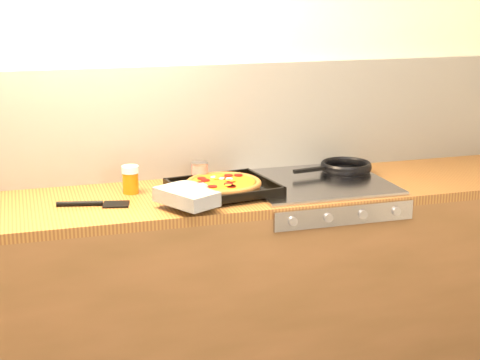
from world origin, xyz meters
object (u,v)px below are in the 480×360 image
object	(u,v)px
pizza_on_tray	(213,188)
juice_glass	(130,179)
frying_pan	(345,168)
tomato_can	(200,174)

from	to	relation	value
pizza_on_tray	juice_glass	bearing A→B (deg)	151.12
pizza_on_tray	juice_glass	world-z (taller)	juice_glass
pizza_on_tray	frying_pan	bearing A→B (deg)	15.01
frying_pan	juice_glass	xyz separation A→B (m)	(-0.98, -0.01, 0.02)
pizza_on_tray	tomato_can	xyz separation A→B (m)	(-0.00, 0.20, 0.01)
frying_pan	tomato_can	bearing A→B (deg)	177.91
pizza_on_tray	tomato_can	size ratio (longest dim) A/B	5.32
pizza_on_tray	frying_pan	xyz separation A→B (m)	(0.67, 0.18, -0.01)
juice_glass	frying_pan	bearing A→B (deg)	0.59
pizza_on_tray	tomato_can	bearing A→B (deg)	90.54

